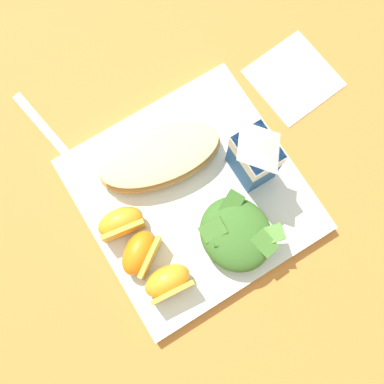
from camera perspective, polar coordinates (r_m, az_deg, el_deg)
The scene contains 10 objects.
ground at distance 0.66m, azimuth 0.00°, elevation -0.51°, with size 3.00×3.00×0.00m, color #C67A33.
white_plate at distance 0.65m, azimuth 0.00°, elevation -0.36°, with size 0.28×0.28×0.02m, color white.
cheesy_pizza_bread at distance 0.64m, azimuth -3.79°, elevation 4.12°, with size 0.11×0.18×0.04m.
green_salad_pile at distance 0.61m, azimuth 5.28°, elevation -4.98°, with size 0.10×0.10×0.05m.
milk_carton at distance 0.60m, azimuth 7.53°, elevation 4.40°, with size 0.06×0.05×0.11m.
orange_wedge_front at distance 0.62m, azimuth -8.42°, elevation -3.72°, with size 0.05×0.06×0.04m.
orange_wedge_middle at distance 0.61m, azimuth -6.21°, elevation -7.25°, with size 0.06×0.07×0.04m.
orange_wedge_rear at distance 0.61m, azimuth -2.88°, elevation -10.66°, with size 0.04×0.06×0.04m.
paper_napkin at distance 0.73m, azimuth 11.98°, elevation 13.14°, with size 0.11×0.11×0.00m, color white.
metal_fork at distance 0.70m, azimuth -15.09°, elevation 4.87°, with size 0.19×0.05×0.01m.
Camera 1 is at (0.12, -0.08, 0.64)m, focal length 44.87 mm.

